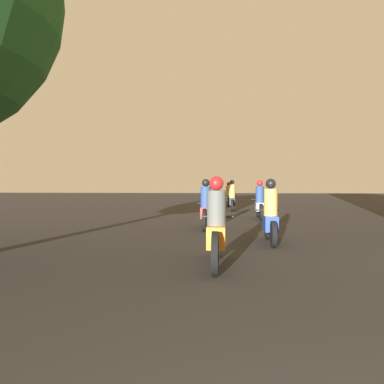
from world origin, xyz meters
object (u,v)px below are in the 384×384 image
motorcycle_black (232,199)px  motorcycle_white (228,196)px  motorcycle_blue (270,217)px  motorcycle_red (206,209)px  motorcycle_orange (216,230)px  motorcycle_silver (260,204)px

motorcycle_black → motorcycle_white: 4.20m
motorcycle_blue → motorcycle_red: motorcycle_red is taller
motorcycle_orange → motorcycle_black: bearing=89.2°
motorcycle_orange → motorcycle_blue: (1.20, 2.64, 0.00)m
motorcycle_orange → motorcycle_blue: motorcycle_orange is taller
motorcycle_red → motorcycle_white: (0.72, 12.44, -0.00)m
motorcycle_blue → motorcycle_white: 15.22m
motorcycle_orange → motorcycle_white: (0.22, 17.83, 0.01)m
motorcycle_black → motorcycle_orange: bearing=-98.2°
motorcycle_blue → motorcycle_black: (-0.79, 11.00, 0.03)m
motorcycle_red → motorcycle_silver: 4.03m
motorcycle_blue → motorcycle_black: size_ratio=0.92×
motorcycle_orange → motorcycle_silver: 9.03m
motorcycle_silver → motorcycle_black: size_ratio=1.02×
motorcycle_silver → motorcycle_black: bearing=99.2°
motorcycle_orange → motorcycle_blue: 2.90m
motorcycle_red → motorcycle_white: size_ratio=0.98×
motorcycle_red → motorcycle_black: 8.29m
motorcycle_orange → motorcycle_white: bearing=90.1°
motorcycle_blue → motorcycle_silver: 6.28m
motorcycle_white → motorcycle_silver: bearing=-75.7°
motorcycle_orange → motorcycle_blue: bearing=66.5°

